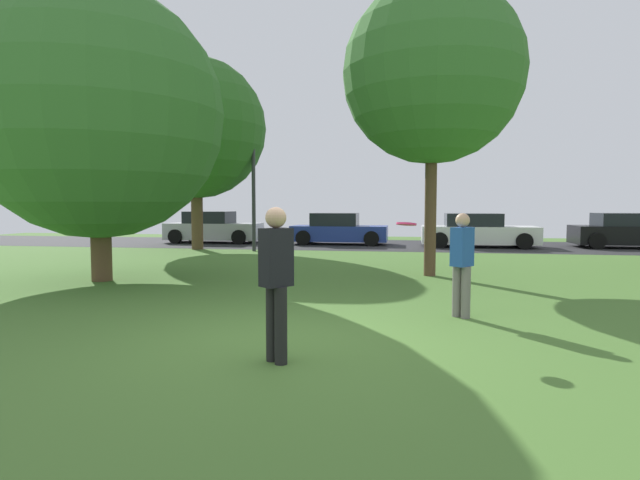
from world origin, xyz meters
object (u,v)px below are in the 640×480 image
object	(u,v)px
oak_tree_right	(196,129)
parked_car_blue	(338,230)
maple_tree_near	(433,74)
oak_tree_left	(97,114)
person_thrower	(276,277)
street_lamp_post	(254,191)
person_catcher	(462,261)
parked_car_white	(477,231)
frisbee_disc	(406,224)
parked_car_silver	(213,228)
parked_car_black	(626,232)

from	to	relation	value
oak_tree_right	parked_car_blue	size ratio (longest dim) A/B	1.77
maple_tree_near	oak_tree_left	bearing A→B (deg)	-163.91
person_thrower	street_lamp_post	world-z (taller)	street_lamp_post
person_thrower	person_catcher	bearing A→B (deg)	-0.00
street_lamp_post	person_catcher	bearing A→B (deg)	-57.88
oak_tree_right	parked_car_white	distance (m)	12.04
oak_tree_left	street_lamp_post	size ratio (longest dim) A/B	1.46
maple_tree_near	parked_car_white	bearing A→B (deg)	75.94
person_catcher	frisbee_disc	bearing A→B (deg)	-0.00
parked_car_white	street_lamp_post	size ratio (longest dim) A/B	1.02
maple_tree_near	person_catcher	world-z (taller)	maple_tree_near
parked_car_white	person_thrower	bearing A→B (deg)	-104.40
maple_tree_near	parked_car_silver	world-z (taller)	maple_tree_near
oak_tree_right	parked_car_silver	world-z (taller)	oak_tree_right
parked_car_black	oak_tree_left	bearing A→B (deg)	-142.89
person_catcher	person_thrower	bearing A→B (deg)	-0.00
maple_tree_near	parked_car_silver	size ratio (longest dim) A/B	1.65
parked_car_blue	parked_car_black	world-z (taller)	parked_car_black
parked_car_blue	person_thrower	bearing A→B (deg)	-84.55
parked_car_black	oak_tree_right	bearing A→B (deg)	-168.05
person_thrower	street_lamp_post	xyz separation A→B (m)	(-4.28, 13.01, 1.31)
parked_car_silver	person_thrower	bearing A→B (deg)	-66.24
oak_tree_right	frisbee_disc	world-z (taller)	oak_tree_right
street_lamp_post	oak_tree_left	bearing A→B (deg)	-98.60
oak_tree_right	parked_car_black	xyz separation A→B (m)	(16.77, 3.55, -4.02)
oak_tree_left	maple_tree_near	world-z (taller)	maple_tree_near
person_catcher	frisbee_disc	size ratio (longest dim) A/B	4.54
oak_tree_left	person_thrower	xyz separation A→B (m)	(5.46, -5.18, -2.81)
parked_car_silver	parked_car_blue	distance (m)	5.83
maple_tree_near	parked_car_black	size ratio (longest dim) A/B	1.73
oak_tree_right	parked_car_blue	bearing A→B (deg)	34.33
maple_tree_near	street_lamp_post	world-z (taller)	maple_tree_near
parked_car_black	maple_tree_near	bearing A→B (deg)	-130.22
person_thrower	frisbee_disc	distance (m)	2.22
oak_tree_right	person_catcher	distance (m)	14.46
person_thrower	parked_car_silver	size ratio (longest dim) A/B	0.40
parked_car_white	parked_car_blue	bearing A→B (deg)	176.06
parked_car_silver	street_lamp_post	bearing A→B (deg)	-50.93
parked_car_black	parked_car_blue	bearing A→B (deg)	-179.63
person_thrower	parked_car_white	world-z (taller)	person_thrower
parked_car_black	parked_car_silver	bearing A→B (deg)	-179.87
oak_tree_left	parked_car_silver	bearing A→B (deg)	99.59
parked_car_white	oak_tree_left	bearing A→B (deg)	-130.68
frisbee_disc	street_lamp_post	size ratio (longest dim) A/B	0.08
parked_car_silver	street_lamp_post	distance (m)	5.26
person_catcher	parked_car_black	distance (m)	16.30
parked_car_silver	maple_tree_near	bearing A→B (deg)	-45.61
parked_car_blue	parked_car_black	distance (m)	11.68
person_thrower	street_lamp_post	bearing A→B (deg)	58.09
maple_tree_near	parked_car_black	xyz separation A→B (m)	(8.13, 9.62, -4.20)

